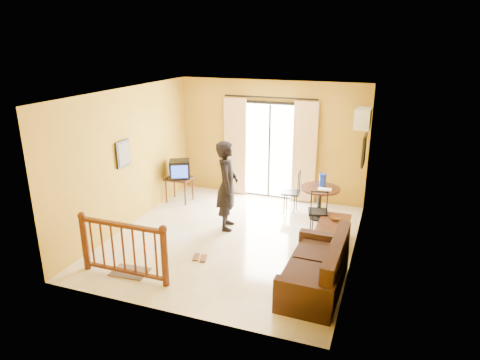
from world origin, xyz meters
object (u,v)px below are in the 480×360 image
(standing_person, at_px, (227,186))
(dining_table, at_px, (320,194))
(coffee_table, at_px, (333,230))
(sofa, at_px, (318,272))
(television, at_px, (180,169))

(standing_person, bearing_deg, dining_table, -72.77)
(dining_table, distance_m, coffee_table, 1.25)
(sofa, bearing_deg, dining_table, 101.03)
(television, relative_size, standing_person, 0.33)
(dining_table, bearing_deg, television, -177.79)
(coffee_table, relative_size, standing_person, 0.55)
(sofa, bearing_deg, coffee_table, 91.65)
(standing_person, bearing_deg, television, 41.58)
(coffee_table, xyz_separation_m, sofa, (0.01, -1.64, 0.02))
(coffee_table, bearing_deg, standing_person, 179.64)
(television, bearing_deg, sofa, -61.87)
(dining_table, xyz_separation_m, standing_person, (-1.68, -1.11, 0.36))
(dining_table, bearing_deg, coffee_table, -67.74)
(coffee_table, bearing_deg, sofa, -89.82)
(television, distance_m, sofa, 4.59)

